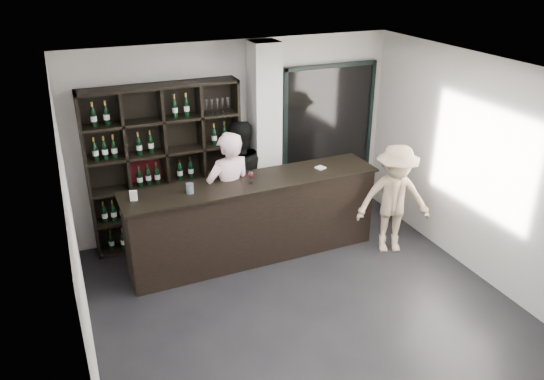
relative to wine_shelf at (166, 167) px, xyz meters
name	(u,v)px	position (x,y,z in m)	size (l,w,h in m)	color
floor	(314,320)	(1.15, -2.57, -1.20)	(5.00, 5.50, 0.01)	black
wine_shelf	(166,167)	(0.00, 0.00, 0.00)	(2.20, 0.35, 2.40)	black
structural_column	(265,139)	(1.50, -0.10, 0.25)	(0.40, 0.40, 2.90)	silver
glass_panel	(328,129)	(2.70, 0.12, 0.20)	(1.60, 0.08, 2.10)	black
tasting_counter	(254,219)	(1.00, -0.91, -0.60)	(3.60, 0.74, 1.19)	black
taster_pink	(230,195)	(0.72, -0.72, -0.27)	(0.68, 0.44, 1.86)	#F9C8D2
taster_black	(239,179)	(1.05, -0.17, -0.30)	(0.88, 0.68, 1.81)	black
customer	(394,200)	(2.91, -1.52, -0.38)	(1.05, 0.61, 1.63)	tan
wine_glass	(251,177)	(0.94, -0.98, 0.08)	(0.08, 0.08, 0.19)	white
spit_cup	(190,188)	(0.10, -0.98, 0.05)	(0.10, 0.10, 0.13)	#9CAEC0
napkin_stack	(320,168)	(2.05, -0.87, 0.00)	(0.12, 0.12, 0.02)	white
card_stand	(134,196)	(-0.60, -0.93, 0.05)	(0.09, 0.04, 0.13)	white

